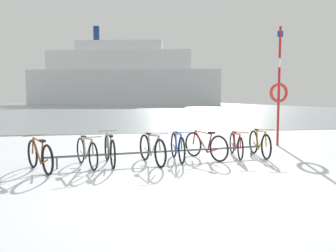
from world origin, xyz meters
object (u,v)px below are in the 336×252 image
(bicycle_5, at_px, (205,146))
(rescue_post, at_px, (279,89))
(bicycle_1, at_px, (87,152))
(ferry_ship, at_px, (123,79))
(bicycle_3, at_px, (152,149))
(bicycle_7, at_px, (260,144))
(bicycle_6, at_px, (236,145))
(bicycle_0, at_px, (40,156))
(bicycle_4, at_px, (178,147))
(bicycle_2, at_px, (110,150))

(bicycle_5, distance_m, rescue_post, 4.16)
(bicycle_1, distance_m, ferry_ship, 81.24)
(bicycle_3, height_order, ferry_ship, ferry_ship)
(bicycle_1, relative_size, bicycle_7, 0.95)
(bicycle_3, height_order, bicycle_7, same)
(bicycle_3, bearing_deg, bicycle_6, 12.68)
(bicycle_0, xyz_separation_m, bicycle_5, (4.13, 0.74, 0.01))
(bicycle_4, bearing_deg, bicycle_7, 2.84)
(bicycle_1, bearing_deg, bicycle_5, 7.38)
(bicycle_7, distance_m, ferry_ship, 80.51)
(bicycle_5, bearing_deg, rescue_post, 31.35)
(bicycle_3, xyz_separation_m, bicycle_4, (0.74, 0.33, -0.00))
(bicycle_0, height_order, bicycle_4, bicycle_4)
(bicycle_0, bearing_deg, bicycle_3, 7.82)
(bicycle_6, bearing_deg, bicycle_2, -172.69)
(bicycle_5, relative_size, bicycle_6, 0.94)
(bicycle_0, distance_m, bicycle_6, 5.18)
(bicycle_1, bearing_deg, bicycle_6, 8.14)
(rescue_post, bearing_deg, bicycle_2, -158.77)
(bicycle_5, height_order, bicycle_7, same)
(bicycle_4, distance_m, bicycle_5, 0.79)
(bicycle_2, height_order, bicycle_4, bicycle_2)
(bicycle_1, distance_m, bicycle_2, 0.56)
(bicycle_3, bearing_deg, bicycle_1, -179.13)
(bicycle_0, distance_m, bicycle_7, 5.81)
(bicycle_0, distance_m, bicycle_3, 2.64)
(bicycle_5, height_order, bicycle_6, bicycle_5)
(bicycle_4, xyz_separation_m, bicycle_7, (2.41, 0.12, 0.00))
(bicycle_0, xyz_separation_m, ferry_ship, (7.80, 81.03, 6.41))
(bicycle_4, height_order, ferry_ship, ferry_ship)
(bicycle_2, bearing_deg, bicycle_4, 7.11)
(bicycle_5, distance_m, bicycle_7, 1.62)
(bicycle_0, height_order, bicycle_6, bicycle_0)
(bicycle_1, height_order, bicycle_5, bicycle_5)
(bicycle_6, height_order, bicycle_7, bicycle_7)
(bicycle_4, height_order, bicycle_7, bicycle_7)
(bicycle_1, relative_size, bicycle_3, 0.92)
(bicycle_6, relative_size, ferry_ship, 0.03)
(bicycle_2, distance_m, bicycle_7, 4.20)
(bicycle_4, bearing_deg, rescue_post, 26.74)
(bicycle_2, relative_size, bicycle_7, 1.03)
(bicycle_1, height_order, bicycle_2, bicycle_2)
(bicycle_4, relative_size, bicycle_6, 0.98)
(bicycle_6, height_order, rescue_post, rescue_post)
(bicycle_4, bearing_deg, bicycle_3, -155.94)
(bicycle_2, bearing_deg, bicycle_5, 6.07)
(bicycle_7, bearing_deg, bicycle_4, -177.16)
(bicycle_7, bearing_deg, bicycle_3, -171.89)
(bicycle_0, xyz_separation_m, rescue_post, (7.41, 2.74, 1.61))
(bicycle_0, bearing_deg, rescue_post, 20.26)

